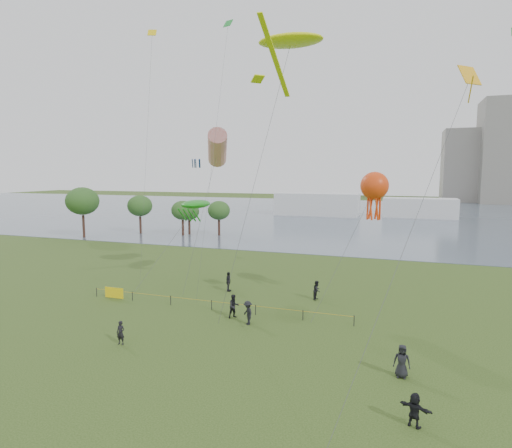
% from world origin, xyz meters
% --- Properties ---
extents(ground_plane, '(400.00, 400.00, 0.00)m').
position_xyz_m(ground_plane, '(0.00, 0.00, 0.00)').
color(ground_plane, '#273D13').
extents(lake, '(400.00, 120.00, 0.08)m').
position_xyz_m(lake, '(0.00, 100.00, 0.02)').
color(lake, slate).
rests_on(lake, ground_plane).
extents(building_mid, '(20.00, 20.00, 38.00)m').
position_xyz_m(building_mid, '(46.00, 162.00, 19.00)').
color(building_mid, slate).
rests_on(building_mid, ground_plane).
extents(building_low, '(16.00, 18.00, 28.00)m').
position_xyz_m(building_low, '(32.00, 168.00, 14.00)').
color(building_low, gray).
rests_on(building_low, ground_plane).
extents(pavilion_left, '(22.00, 8.00, 6.00)m').
position_xyz_m(pavilion_left, '(-12.00, 95.00, 3.00)').
color(pavilion_left, silver).
rests_on(pavilion_left, ground_plane).
extents(pavilion_right, '(18.00, 7.00, 5.00)m').
position_xyz_m(pavilion_right, '(14.00, 98.00, 2.50)').
color(pavilion_right, silver).
rests_on(pavilion_right, ground_plane).
extents(trees, '(26.84, 15.17, 9.02)m').
position_xyz_m(trees, '(-35.34, 47.69, 5.51)').
color(trees, '#341F18').
rests_on(trees, ground_plane).
extents(fence, '(24.07, 0.07, 1.05)m').
position_xyz_m(fence, '(-11.25, 13.16, 0.55)').
color(fence, black).
rests_on(fence, ground_plane).
extents(spectator_a, '(1.17, 1.18, 1.93)m').
position_xyz_m(spectator_a, '(-2.55, 11.91, 0.96)').
color(spectator_a, black).
rests_on(spectator_a, ground_plane).
extents(spectator_b, '(1.33, 1.36, 1.87)m').
position_xyz_m(spectator_b, '(-0.97, 10.84, 0.93)').
color(spectator_b, black).
rests_on(spectator_b, ground_plane).
extents(spectator_c, '(0.59, 1.19, 1.95)m').
position_xyz_m(spectator_c, '(-5.98, 18.90, 0.97)').
color(spectator_c, black).
rests_on(spectator_c, ground_plane).
extents(spectator_d, '(0.97, 0.65, 1.94)m').
position_xyz_m(spectator_d, '(10.37, 5.70, 0.97)').
color(spectator_d, black).
rests_on(spectator_d, ground_plane).
extents(spectator_e, '(1.59, 1.01, 1.64)m').
position_xyz_m(spectator_e, '(10.97, 0.81, 0.82)').
color(spectator_e, black).
rests_on(spectator_e, ground_plane).
extents(spectator_f, '(0.62, 0.42, 1.65)m').
position_xyz_m(spectator_f, '(-7.87, 4.37, 0.82)').
color(spectator_f, black).
rests_on(spectator_f, ground_plane).
extents(spectator_g, '(0.80, 0.96, 1.78)m').
position_xyz_m(spectator_g, '(2.84, 19.01, 0.89)').
color(spectator_g, black).
rests_on(spectator_g, ground_plane).
extents(kite_stingray, '(6.96, 10.12, 22.51)m').
position_xyz_m(kite_stingray, '(1.09, 15.07, 22.02)').
color(kite_stingray, '#3F3F42').
extents(kite_windsock, '(4.32, 7.67, 16.18)m').
position_xyz_m(kite_windsock, '(-8.17, 21.45, 14.20)').
color(kite_windsock, '#3F3F42').
extents(kite_creature, '(4.66, 9.45, 8.80)m').
position_xyz_m(kite_creature, '(-10.79, 21.58, 8.32)').
color(kite_creature, '#3F3F42').
extents(kite_octopus, '(5.33, 6.79, 11.79)m').
position_xyz_m(kite_octopus, '(7.71, 18.45, 10.54)').
color(kite_octopus, '#3F3F42').
extents(kite_delta, '(6.96, 13.99, 18.21)m').
position_xyz_m(kite_delta, '(13.24, 9.58, 16.54)').
color(kite_delta, '#3F3F42').
extents(small_kites, '(36.68, 12.42, 8.46)m').
position_xyz_m(small_kites, '(3.69, 18.85, 23.61)').
color(small_kites, yellow).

